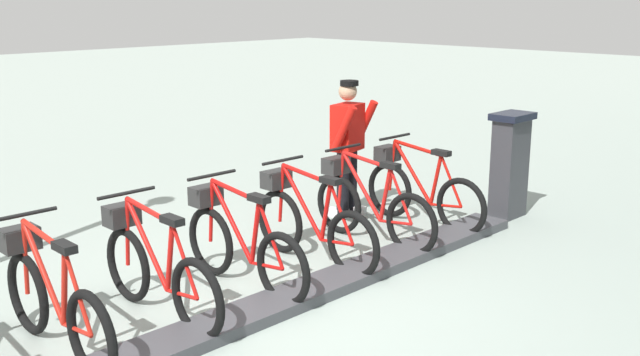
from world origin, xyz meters
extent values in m
plane|color=#9FAEA4|center=(0.00, 0.00, 0.00)|extent=(60.00, 60.00, 0.00)
cube|color=#47474C|center=(0.00, 0.00, 0.05)|extent=(0.44, 7.12, 0.10)
cube|color=#38383D|center=(0.05, -3.99, 0.60)|extent=(0.28, 0.44, 1.20)
cube|color=#194C8C|center=(0.20, -3.99, 0.95)|extent=(0.03, 0.30, 0.40)
cube|color=black|center=(0.05, -3.99, 1.24)|extent=(0.36, 0.52, 0.08)
torus|color=black|center=(0.03, -2.95, 0.33)|extent=(0.67, 0.08, 0.67)
torus|color=black|center=(1.07, -2.97, 0.33)|extent=(0.67, 0.08, 0.67)
cylinder|color=red|center=(0.73, -2.96, 0.61)|extent=(0.60, 0.05, 0.70)
cylinder|color=red|center=(0.39, -2.96, 0.58)|extent=(0.16, 0.05, 0.61)
cylinder|color=red|center=(0.67, -2.96, 0.92)|extent=(0.69, 0.06, 0.11)
cylinder|color=red|center=(0.24, -2.96, 0.31)|extent=(0.43, 0.04, 0.09)
cylinder|color=red|center=(0.18, -2.95, 0.61)|extent=(0.33, 0.04, 0.56)
cylinder|color=red|center=(1.04, -2.97, 0.64)|extent=(0.10, 0.04, 0.62)
cube|color=black|center=(0.33, -2.96, 0.91)|extent=(0.22, 0.10, 0.06)
cylinder|color=black|center=(1.01, -2.97, 1.00)|extent=(0.04, 0.54, 0.03)
cube|color=#2D2D2D|center=(1.12, -2.97, 0.78)|extent=(0.21, 0.28, 0.18)
torus|color=black|center=(0.03, -2.05, 0.33)|extent=(0.67, 0.08, 0.67)
torus|color=black|center=(1.07, -2.07, 0.33)|extent=(0.67, 0.08, 0.67)
cylinder|color=red|center=(0.73, -2.06, 0.61)|extent=(0.60, 0.05, 0.70)
cylinder|color=red|center=(0.39, -2.05, 0.58)|extent=(0.16, 0.05, 0.61)
cylinder|color=red|center=(0.67, -2.06, 0.92)|extent=(0.69, 0.06, 0.11)
cylinder|color=red|center=(0.24, -2.05, 0.31)|extent=(0.43, 0.04, 0.09)
cylinder|color=red|center=(0.18, -2.05, 0.61)|extent=(0.33, 0.04, 0.56)
cylinder|color=red|center=(1.04, -2.07, 0.64)|extent=(0.10, 0.04, 0.62)
cube|color=black|center=(0.33, -2.05, 0.91)|extent=(0.22, 0.10, 0.06)
cylinder|color=black|center=(1.01, -2.07, 1.00)|extent=(0.04, 0.54, 0.03)
cube|color=#2D2D2D|center=(1.12, -2.07, 0.78)|extent=(0.21, 0.28, 0.18)
torus|color=black|center=(0.03, -1.15, 0.33)|extent=(0.67, 0.08, 0.67)
torus|color=black|center=(1.07, -1.16, 0.33)|extent=(0.67, 0.08, 0.67)
cylinder|color=red|center=(0.73, -1.16, 0.61)|extent=(0.60, 0.05, 0.70)
cylinder|color=red|center=(0.39, -1.15, 0.58)|extent=(0.16, 0.05, 0.61)
cylinder|color=red|center=(0.67, -1.16, 0.92)|extent=(0.69, 0.06, 0.11)
cylinder|color=red|center=(0.24, -1.15, 0.31)|extent=(0.43, 0.04, 0.09)
cylinder|color=red|center=(0.18, -1.15, 0.61)|extent=(0.33, 0.04, 0.56)
cylinder|color=red|center=(1.04, -1.16, 0.64)|extent=(0.10, 0.04, 0.62)
cube|color=black|center=(0.33, -1.15, 0.91)|extent=(0.22, 0.10, 0.06)
cylinder|color=black|center=(1.01, -1.16, 1.00)|extent=(0.04, 0.54, 0.03)
cube|color=#2D2D2D|center=(1.12, -1.17, 0.78)|extent=(0.21, 0.28, 0.18)
torus|color=black|center=(0.03, -0.24, 0.33)|extent=(0.67, 0.08, 0.67)
torus|color=black|center=(1.07, -0.26, 0.33)|extent=(0.67, 0.08, 0.67)
cylinder|color=red|center=(0.73, -0.25, 0.61)|extent=(0.60, 0.05, 0.70)
cylinder|color=red|center=(0.39, -0.25, 0.58)|extent=(0.16, 0.05, 0.61)
cylinder|color=red|center=(0.67, -0.25, 0.92)|extent=(0.69, 0.06, 0.11)
cylinder|color=red|center=(0.24, -0.25, 0.31)|extent=(0.43, 0.04, 0.09)
cylinder|color=red|center=(0.18, -0.24, 0.61)|extent=(0.33, 0.04, 0.56)
cylinder|color=red|center=(1.04, -0.26, 0.64)|extent=(0.10, 0.04, 0.62)
cube|color=black|center=(0.33, -0.25, 0.91)|extent=(0.22, 0.10, 0.06)
cylinder|color=black|center=(1.01, -0.26, 1.00)|extent=(0.04, 0.54, 0.03)
cube|color=#2D2D2D|center=(1.12, -0.26, 0.78)|extent=(0.21, 0.28, 0.18)
torus|color=black|center=(0.03, 0.66, 0.33)|extent=(0.67, 0.08, 0.67)
torus|color=black|center=(1.07, 0.64, 0.33)|extent=(0.67, 0.08, 0.67)
cylinder|color=red|center=(0.73, 0.65, 0.61)|extent=(0.60, 0.05, 0.70)
cylinder|color=red|center=(0.39, 0.65, 0.58)|extent=(0.16, 0.05, 0.61)
cylinder|color=red|center=(0.67, 0.65, 0.92)|extent=(0.69, 0.06, 0.11)
cylinder|color=red|center=(0.24, 0.66, 0.31)|extent=(0.43, 0.04, 0.09)
cylinder|color=red|center=(0.18, 0.66, 0.61)|extent=(0.33, 0.04, 0.56)
cylinder|color=red|center=(1.04, 0.64, 0.64)|extent=(0.10, 0.04, 0.62)
cube|color=black|center=(0.33, 0.66, 0.91)|extent=(0.22, 0.10, 0.06)
cylinder|color=black|center=(1.01, 0.64, 1.00)|extent=(0.04, 0.54, 0.03)
cube|color=#2D2D2D|center=(1.12, 0.64, 0.78)|extent=(0.21, 0.28, 0.18)
torus|color=black|center=(0.03, 1.56, 0.33)|extent=(0.67, 0.08, 0.67)
torus|color=black|center=(1.07, 1.55, 0.33)|extent=(0.67, 0.08, 0.67)
cylinder|color=red|center=(0.73, 1.55, 0.61)|extent=(0.60, 0.05, 0.70)
cylinder|color=red|center=(0.39, 1.56, 0.58)|extent=(0.16, 0.05, 0.61)
cylinder|color=red|center=(0.67, 1.55, 0.92)|extent=(0.69, 0.06, 0.11)
cylinder|color=red|center=(0.24, 1.56, 0.31)|extent=(0.43, 0.04, 0.09)
cylinder|color=red|center=(0.18, 1.56, 0.61)|extent=(0.33, 0.04, 0.56)
cylinder|color=red|center=(1.04, 1.55, 0.64)|extent=(0.10, 0.04, 0.62)
cube|color=black|center=(0.33, 1.56, 0.91)|extent=(0.22, 0.10, 0.06)
cylinder|color=black|center=(1.01, 1.55, 1.00)|extent=(0.04, 0.54, 0.03)
cube|color=#2D2D2D|center=(1.12, 1.54, 0.78)|extent=(0.21, 0.28, 0.18)
cube|color=white|center=(1.45, -2.76, 0.05)|extent=(0.28, 0.16, 0.10)
cube|color=white|center=(1.52, -2.52, 0.05)|extent=(0.28, 0.16, 0.10)
cylinder|color=black|center=(1.50, -2.74, 0.43)|extent=(0.15, 0.15, 0.82)
cylinder|color=black|center=(1.46, -2.55, 0.43)|extent=(0.15, 0.15, 0.82)
cube|color=red|center=(1.48, -2.64, 1.10)|extent=(0.34, 0.45, 0.56)
cylinder|color=red|center=(1.44, -2.92, 1.13)|extent=(0.35, 0.17, 0.57)
cylinder|color=red|center=(1.33, -2.41, 1.13)|extent=(0.35, 0.17, 0.57)
sphere|color=tan|center=(1.48, -2.64, 1.53)|extent=(0.22, 0.22, 0.22)
cylinder|color=black|center=(1.46, -2.65, 1.63)|extent=(0.22, 0.22, 0.06)
camera|label=1|loc=(-4.41, 3.79, 2.63)|focal=41.41mm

